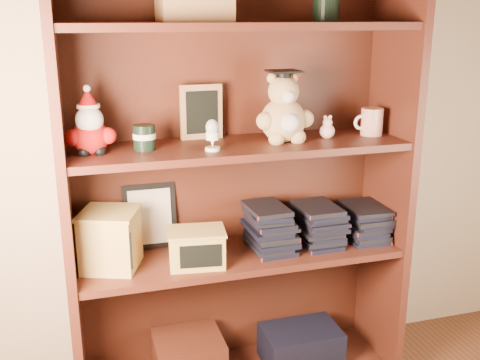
{
  "coord_description": "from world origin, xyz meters",
  "views": [
    {
      "loc": [
        -0.44,
        -0.49,
        1.37
      ],
      "look_at": [
        0.09,
        1.3,
        0.82
      ],
      "focal_mm": 42.0,
      "sensor_mm": 36.0,
      "label": 1
    }
  ],
  "objects_px": {
    "teacher_mug": "(371,122)",
    "treats_box": "(111,239)",
    "bookcase": "(235,187)",
    "grad_teddy_bear": "(284,114)"
  },
  "relations": [
    {
      "from": "bookcase",
      "to": "teacher_mug",
      "type": "xyz_separation_m",
      "value": [
        0.5,
        -0.05,
        0.22
      ]
    },
    {
      "from": "teacher_mug",
      "to": "treats_box",
      "type": "distance_m",
      "value": 1.01
    },
    {
      "from": "teacher_mug",
      "to": "grad_teddy_bear",
      "type": "bearing_deg",
      "value": -178.73
    },
    {
      "from": "treats_box",
      "to": "teacher_mug",
      "type": "bearing_deg",
      "value": 0.05
    },
    {
      "from": "bookcase",
      "to": "treats_box",
      "type": "relative_size",
      "value": 6.8
    },
    {
      "from": "teacher_mug",
      "to": "bookcase",
      "type": "bearing_deg",
      "value": 174.22
    },
    {
      "from": "bookcase",
      "to": "treats_box",
      "type": "xyz_separation_m",
      "value": [
        -0.45,
        -0.05,
        -0.13
      ]
    },
    {
      "from": "bookcase",
      "to": "grad_teddy_bear",
      "type": "xyz_separation_m",
      "value": [
        0.16,
        -0.06,
        0.27
      ]
    },
    {
      "from": "grad_teddy_bear",
      "to": "treats_box",
      "type": "xyz_separation_m",
      "value": [
        -0.61,
        0.01,
        -0.39
      ]
    },
    {
      "from": "grad_teddy_bear",
      "to": "treats_box",
      "type": "distance_m",
      "value": 0.72
    }
  ]
}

